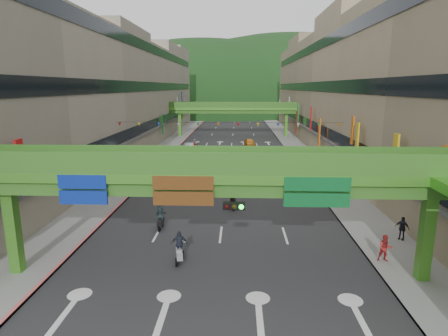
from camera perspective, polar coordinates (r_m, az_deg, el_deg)
road_slab at (r=63.48m, az=1.10°, el=3.07°), size 18.00×140.00×0.02m
sidewalk_left at (r=64.61m, az=-8.71°, el=3.15°), size 4.00×140.00×0.15m
sidewalk_right at (r=64.21m, az=10.98°, el=3.01°), size 4.00×140.00×0.15m
curb_left at (r=64.28m, az=-7.04°, el=3.17°), size 0.20×140.00×0.18m
curb_right at (r=63.95m, az=9.30°, el=3.05°), size 0.20×140.00×0.18m
building_row_left at (r=65.80m, az=-15.91°, el=11.21°), size 12.80×95.00×19.00m
building_row_right at (r=65.12m, az=18.37°, el=11.05°), size 12.80×95.00×19.00m
overpass_near at (r=18.70m, az=1.38°, el=-3.15°), size 28.00×12.27×7.10m
overpass_far at (r=77.80m, az=1.34°, el=8.77°), size 28.00×2.20×7.10m
hill_left at (r=173.70m, az=-3.20°, el=8.92°), size 168.00×140.00×112.00m
hill_right at (r=194.38m, az=9.35°, el=9.13°), size 208.00×176.00×128.00m
bunting_string at (r=42.87m, az=0.62°, el=6.64°), size 26.00×0.36×0.47m
scooter_rider_near at (r=27.75m, az=-9.67°, el=-7.25°), size 0.65×1.60×2.09m
scooter_rider_mid at (r=31.76m, az=1.37°, el=-4.48°), size 0.85×1.60×1.99m
scooter_rider_left at (r=22.60m, az=-6.84°, el=-11.82°), size 1.01×1.59×1.98m
scooter_rider_far at (r=63.85m, az=-4.54°, el=3.99°), size 0.90×1.57×1.99m
parked_scooter_row at (r=41.97m, az=11.23°, el=-1.25°), size 1.60×9.35×1.08m
car_silver at (r=60.11m, az=-5.32°, el=3.15°), size 1.80×4.24×1.36m
car_yellow at (r=64.91m, az=3.92°, el=3.86°), size 2.20×4.26×1.39m
pedestrian_red at (r=24.26m, az=23.32°, el=-11.50°), size 0.85×0.70×1.62m
pedestrian_dark at (r=28.00m, az=25.46°, el=-8.55°), size 0.96×0.89×1.59m
pedestrian_blue at (r=54.50m, az=13.27°, el=2.02°), size 0.85×0.75×1.53m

